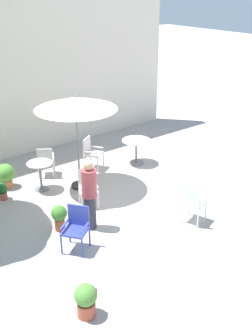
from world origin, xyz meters
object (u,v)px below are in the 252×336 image
potted_plant_2 (59,216)px  cafe_table_0 (136,147)px  cafe_table_1 (40,171)px  patio_chair_1 (45,159)px  patio_chair_0 (88,185)px  patio_chair_3 (192,201)px  potted_plant_4 (5,175)px  standing_person (89,194)px  patio_umbrella_0 (76,104)px  potted_plant_0 (86,299)px  potted_plant_1 (2,191)px  patio_chair_4 (77,225)px  patio_chair_2 (91,151)px

potted_plant_2 → cafe_table_0: bearing=26.1°
cafe_table_1 → patio_chair_1: (0.49, 0.64, -0.02)m
patio_chair_0 → patio_chair_3: 2.50m
potted_plant_4 → cafe_table_0: bearing=-13.9°
cafe_table_0 → standing_person: standing_person is taller
patio_umbrella_0 → potted_plant_4: bearing=142.0°
cafe_table_1 → potted_plant_0: 4.68m
potted_plant_2 → cafe_table_1: bearing=73.3°
potted_plant_1 → patio_chair_3: bearing=-51.8°
patio_chair_4 → potted_plant_1: patio_chair_4 is taller
cafe_table_0 → patio_chair_1: (-2.49, 0.84, -0.01)m
patio_chair_3 → potted_plant_1: 4.63m
patio_umbrella_0 → cafe_table_1: (-0.86, 0.48, -1.70)m
patio_chair_2 → patio_chair_3: bearing=-88.4°
patio_chair_4 → potted_plant_2: 0.80m
cafe_table_0 → patio_umbrella_0: bearing=-172.5°
patio_chair_2 → patio_chair_4: bearing=-128.1°
patio_umbrella_0 → patio_chair_4: size_ratio=2.72×
standing_person → patio_chair_2: bearing=55.7°
potted_plant_1 → potted_plant_2: size_ratio=0.76×
potted_plant_0 → patio_chair_4: bearing=62.1°
patio_chair_0 → potted_plant_4: size_ratio=1.37×
patio_umbrella_0 → standing_person: (-0.87, -1.79, -1.40)m
cafe_table_1 → potted_plant_0: cafe_table_1 is taller
cafe_table_1 → patio_chair_4: 2.80m
cafe_table_1 → patio_chair_3: (1.86, -3.49, 0.02)m
cafe_table_0 → patio_chair_4: (-3.61, -2.53, 0.01)m
patio_chair_4 → standing_person: bearing=36.2°
potted_plant_1 → potted_plant_2: potted_plant_2 is taller
patio_chair_3 → standing_person: size_ratio=0.60×
cafe_table_0 → patio_chair_3: patio_chair_3 is taller
patio_chair_4 → standing_person: (0.62, 0.46, 0.30)m
patio_chair_2 → potted_plant_1: patio_chair_2 is taller
patio_umbrella_0 → cafe_table_0: size_ratio=2.96×
cafe_table_0 → patio_chair_1: patio_chair_1 is taller
potted_plant_1 → cafe_table_1: bearing=-7.8°
potted_plant_4 → potted_plant_1: bearing=-122.2°
cafe_table_1 → patio_chair_3: patio_chair_3 is taller
potted_plant_0 → potted_plant_2: 2.65m
patio_chair_4 → cafe_table_0: bearing=35.0°
cafe_table_0 → patio_chair_1: size_ratio=0.97×
patio_umbrella_0 → potted_plant_0: bearing=-121.2°
patio_chair_0 → patio_chair_2: (1.23, 1.69, 0.03)m
patio_chair_2 → potted_plant_0: 5.75m
patio_chair_2 → potted_plant_4: (-2.39, 0.39, -0.18)m
patio_chair_2 → patio_chair_1: bearing=165.4°
potted_plant_2 → standing_person: (0.57, -0.33, 0.47)m
cafe_table_1 → potted_plant_0: (-1.53, -4.42, -0.19)m
patio_chair_3 → potted_plant_0: (-3.39, -0.93, -0.21)m
patio_chair_3 → potted_plant_4: bearing=120.9°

